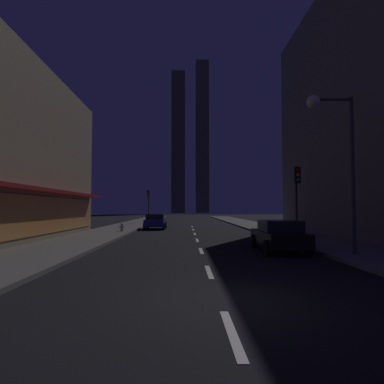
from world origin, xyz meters
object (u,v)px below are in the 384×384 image
Objects in this scene: traffic_light_far_left at (148,199)px; street_lamp_right at (332,135)px; traffic_light_near_right at (297,187)px; car_parked_near at (279,235)px; car_parked_far at (155,221)px; fire_hydrant_far_left at (122,227)px.

street_lamp_right is (10.88, -29.88, 1.87)m from traffic_light_far_left.
street_lamp_right is at bearing -91.40° from traffic_light_near_right.
car_parked_far is (-7.20, 16.94, 0.00)m from car_parked_near.
fire_hydrant_far_left is 16.22m from traffic_light_far_left.
car_parked_far is 5.38m from fire_hydrant_far_left.
street_lamp_right reaches higher than fire_hydrant_far_left.
car_parked_near is 1.01× the size of traffic_light_near_right.
car_parked_near and car_parked_far have the same top height.
traffic_light_near_right is 1.00× the size of traffic_light_far_left.
car_parked_far reaches higher than fire_hydrant_far_left.
street_lamp_right is at bearing -64.41° from car_parked_far.
car_parked_far is 0.64× the size of street_lamp_right.
traffic_light_far_left is at bearing 88.57° from fire_hydrant_far_left.
car_parked_far is at bearing -80.31° from traffic_light_far_left.
street_lamp_right is (11.28, -13.90, 4.61)m from fire_hydrant_far_left.
car_parked_near is 29.60m from traffic_light_far_left.
traffic_light_near_right is at bearing 58.37° from car_parked_near.
car_parked_near is 4.37m from traffic_light_near_right.
traffic_light_near_right is (1.90, 3.08, 2.45)m from car_parked_near.
street_lamp_right is (1.78, -1.82, 4.33)m from car_parked_near.
street_lamp_right reaches higher than traffic_light_far_left.
traffic_light_near_right is at bearing 88.60° from street_lamp_right.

